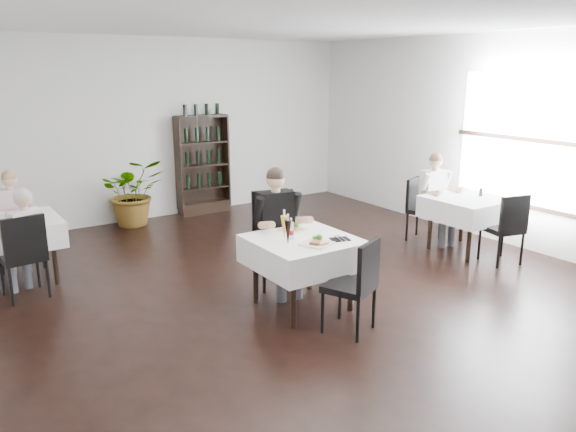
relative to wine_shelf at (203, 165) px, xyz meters
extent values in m
plane|color=black|center=(-0.60, -4.31, -0.85)|extent=(9.00, 9.00, 0.00)
plane|color=white|center=(-0.60, -4.31, 2.15)|extent=(9.00, 9.00, 0.00)
plane|color=white|center=(-0.60, 0.19, 0.65)|extent=(7.00, 0.00, 7.00)
plane|color=white|center=(2.90, -4.31, 0.65)|extent=(0.00, 9.00, 9.00)
cube|color=white|center=(2.88, -4.31, 0.70)|extent=(0.03, 2.20, 1.80)
cube|color=black|center=(2.86, -4.31, -0.22)|extent=(0.05, 2.30, 0.06)
cube|color=black|center=(0.00, 0.01, -0.75)|extent=(0.90, 0.28, 0.20)
cylinder|color=black|center=(-1.27, -4.68, -0.49)|extent=(0.06, 0.06, 0.71)
cylinder|color=black|center=(-1.27, -3.95, -0.49)|extent=(0.06, 0.06, 0.71)
cylinder|color=black|center=(-0.53, -4.68, -0.49)|extent=(0.06, 0.06, 0.71)
cylinder|color=black|center=(-0.53, -3.95, -0.49)|extent=(0.06, 0.06, 0.71)
cube|color=black|center=(-0.90, -4.31, -0.12)|extent=(0.85, 0.85, 0.04)
cube|color=white|center=(-0.90, -4.31, -0.23)|extent=(1.03, 1.03, 0.30)
cylinder|color=black|center=(-2.96, -2.15, -0.49)|extent=(0.06, 0.06, 0.71)
cylinder|color=black|center=(-2.96, -1.47, -0.49)|extent=(0.06, 0.06, 0.71)
cube|color=black|center=(-3.30, -1.81, -0.12)|extent=(0.80, 0.80, 0.04)
cube|color=white|center=(-3.30, -1.81, -0.23)|extent=(0.98, 0.98, 0.30)
cylinder|color=black|center=(1.76, -4.35, -0.49)|extent=(0.06, 0.06, 0.71)
cylinder|color=black|center=(1.76, -3.67, -0.49)|extent=(0.06, 0.06, 0.71)
cylinder|color=black|center=(2.44, -4.35, -0.49)|extent=(0.06, 0.06, 0.71)
cylinder|color=black|center=(2.44, -3.67, -0.49)|extent=(0.06, 0.06, 0.71)
cube|color=black|center=(2.10, -4.01, -0.12)|extent=(0.80, 0.80, 0.04)
cube|color=white|center=(2.10, -4.01, -0.23)|extent=(0.98, 0.98, 0.30)
imported|color=#2B571E|center=(-1.31, -0.11, -0.30)|extent=(1.10, 0.99, 1.10)
cylinder|color=black|center=(-1.05, -3.76, -0.60)|extent=(0.04, 0.04, 0.50)
cylinder|color=black|center=(-0.91, -3.35, -0.60)|extent=(0.04, 0.04, 0.50)
cylinder|color=black|center=(-0.63, -3.90, -0.60)|extent=(0.04, 0.04, 0.50)
cylinder|color=black|center=(-0.50, -3.48, -0.60)|extent=(0.04, 0.04, 0.50)
cube|color=black|center=(-0.77, -3.62, -0.31)|extent=(0.63, 0.63, 0.08)
cube|color=black|center=(-0.70, -3.40, -0.02)|extent=(0.49, 0.20, 0.55)
cylinder|color=black|center=(-0.76, -4.78, -0.63)|extent=(0.03, 0.03, 0.43)
cylinder|color=black|center=(-0.61, -5.12, -0.63)|extent=(0.03, 0.03, 0.43)
cylinder|color=black|center=(-1.10, -4.93, -0.63)|extent=(0.03, 0.03, 0.43)
cylinder|color=black|center=(-0.94, -5.27, -0.63)|extent=(0.03, 0.03, 0.43)
cube|color=black|center=(-0.85, -5.03, -0.39)|extent=(0.57, 0.57, 0.07)
cube|color=black|center=(-0.77, -5.20, -0.14)|extent=(0.41, 0.22, 0.47)
cylinder|color=black|center=(-3.45, -1.45, -0.65)|extent=(0.03, 0.03, 0.39)
cylinder|color=black|center=(-3.13, -1.33, -0.65)|extent=(0.03, 0.03, 0.39)
cylinder|color=black|center=(-3.25, -1.01, -0.65)|extent=(0.03, 0.03, 0.39)
cube|color=black|center=(-3.35, -1.23, -0.43)|extent=(0.50, 0.50, 0.06)
cylinder|color=black|center=(-3.16, -2.15, -0.62)|extent=(0.03, 0.03, 0.44)
cylinder|color=black|center=(-3.12, -2.53, -0.62)|extent=(0.03, 0.03, 0.44)
cylinder|color=black|center=(-3.54, -2.18, -0.62)|extent=(0.03, 0.03, 0.44)
cylinder|color=black|center=(-3.50, -2.57, -0.62)|extent=(0.03, 0.03, 0.44)
cube|color=black|center=(-3.33, -2.36, -0.37)|extent=(0.48, 0.48, 0.07)
cube|color=black|center=(-3.31, -2.56, -0.11)|extent=(0.45, 0.09, 0.48)
cylinder|color=black|center=(1.90, -3.56, -0.64)|extent=(0.03, 0.03, 0.42)
cylinder|color=black|center=(1.77, -3.22, -0.64)|extent=(0.03, 0.03, 0.42)
cylinder|color=black|center=(2.24, -3.43, -0.64)|extent=(0.03, 0.03, 0.42)
cylinder|color=black|center=(2.11, -3.09, -0.64)|extent=(0.03, 0.03, 0.42)
cube|color=black|center=(2.01, -3.33, -0.40)|extent=(0.54, 0.54, 0.06)
cube|color=black|center=(1.94, -3.15, -0.15)|extent=(0.41, 0.19, 0.46)
cylinder|color=black|center=(2.33, -4.45, -0.63)|extent=(0.03, 0.03, 0.43)
cylinder|color=black|center=(2.24, -4.82, -0.63)|extent=(0.03, 0.03, 0.43)
cylinder|color=black|center=(1.97, -4.37, -0.63)|extent=(0.03, 0.03, 0.43)
cylinder|color=black|center=(1.88, -4.73, -0.63)|extent=(0.03, 0.03, 0.43)
cube|color=black|center=(2.10, -4.59, -0.39)|extent=(0.52, 0.52, 0.07)
cube|color=black|center=(2.06, -4.78, -0.13)|extent=(0.43, 0.15, 0.47)
cube|color=#45464D|center=(-0.99, -3.90, -0.29)|extent=(0.19, 0.43, 0.14)
cylinder|color=#45464D|center=(-1.01, -4.08, -0.60)|extent=(0.11, 0.11, 0.49)
cube|color=#45464D|center=(-0.79, -3.92, -0.29)|extent=(0.19, 0.43, 0.14)
cylinder|color=#45464D|center=(-0.81, -4.10, -0.60)|extent=(0.11, 0.11, 0.49)
cube|color=black|center=(-0.87, -3.72, 0.04)|extent=(0.42, 0.27, 0.55)
cylinder|color=tan|center=(-1.13, -3.96, 0.02)|extent=(0.12, 0.32, 0.15)
cylinder|color=tan|center=(-0.67, -4.02, 0.02)|extent=(0.12, 0.32, 0.15)
sphere|color=tan|center=(-0.87, -3.74, 0.46)|extent=(0.21, 0.21, 0.21)
sphere|color=black|center=(-0.87, -3.74, 0.49)|extent=(0.21, 0.21, 0.21)
cube|color=#45464D|center=(-3.33, -1.33, -0.36)|extent=(0.17, 0.38, 0.12)
cylinder|color=#45464D|center=(-3.35, -1.48, -0.63)|extent=(0.10, 0.10, 0.43)
cube|color=#45464D|center=(-3.15, -1.35, -0.36)|extent=(0.17, 0.38, 0.12)
cylinder|color=#45464D|center=(-3.17, -1.51, -0.63)|extent=(0.10, 0.10, 0.43)
cube|color=beige|center=(-3.22, -1.18, -0.07)|extent=(0.37, 0.23, 0.48)
cylinder|color=tan|center=(-3.05, -1.43, -0.09)|extent=(0.10, 0.28, 0.13)
sphere|color=tan|center=(-3.22, -1.19, 0.29)|extent=(0.18, 0.18, 0.18)
sphere|color=olive|center=(-3.22, -1.19, 0.32)|extent=(0.18, 0.18, 0.18)
cube|color=#45464D|center=(-3.22, -2.26, -0.36)|extent=(0.22, 0.38, 0.12)
cylinder|color=#45464D|center=(-3.27, -2.11, -0.63)|extent=(0.10, 0.10, 0.42)
cube|color=#45464D|center=(-3.39, -2.30, -0.36)|extent=(0.22, 0.38, 0.12)
cylinder|color=#45464D|center=(-3.43, -2.16, -0.63)|extent=(0.10, 0.10, 0.42)
cube|color=white|center=(-3.26, -2.44, -0.08)|extent=(0.39, 0.28, 0.48)
cylinder|color=tan|center=(-3.14, -2.16, -0.09)|extent=(0.14, 0.28, 0.13)
sphere|color=tan|center=(-3.26, -2.42, 0.29)|extent=(0.18, 0.18, 0.18)
sphere|color=beige|center=(-3.26, -2.42, 0.31)|extent=(0.18, 0.18, 0.18)
cube|color=#45464D|center=(1.96, -3.58, -0.33)|extent=(0.16, 0.39, 0.13)
cylinder|color=#45464D|center=(1.95, -3.74, -0.62)|extent=(0.10, 0.10, 0.45)
cube|color=#45464D|center=(2.14, -3.59, -0.33)|extent=(0.16, 0.39, 0.13)
cylinder|color=#45464D|center=(2.13, -3.75, -0.62)|extent=(0.10, 0.10, 0.45)
cube|color=white|center=(2.07, -3.41, -0.03)|extent=(0.38, 0.23, 0.50)
cylinder|color=tan|center=(1.84, -3.64, -0.05)|extent=(0.10, 0.29, 0.14)
cylinder|color=tan|center=(2.26, -3.67, -0.05)|extent=(0.10, 0.29, 0.14)
sphere|color=tan|center=(2.07, -3.43, 0.35)|extent=(0.19, 0.19, 0.19)
sphere|color=brown|center=(2.07, -3.43, 0.38)|extent=(0.19, 0.19, 0.19)
cube|color=white|center=(-0.82, -4.02, -0.07)|extent=(0.28, 0.28, 0.02)
cube|color=brown|center=(-0.85, -4.04, -0.05)|extent=(0.12, 0.11, 0.02)
sphere|color=#2E6A1C|center=(-0.76, -3.98, -0.03)|extent=(0.06, 0.06, 0.06)
cube|color=olive|center=(-0.80, -4.08, -0.05)|extent=(0.10, 0.08, 0.02)
cube|color=white|center=(-0.91, -4.57, -0.07)|extent=(0.37, 0.37, 0.02)
cube|color=brown|center=(-0.94, -4.59, -0.04)|extent=(0.14, 0.14, 0.03)
sphere|color=#2E6A1C|center=(-0.84, -4.52, -0.02)|extent=(0.07, 0.07, 0.07)
cube|color=olive|center=(-0.88, -4.64, -0.05)|extent=(0.11, 0.09, 0.02)
cone|color=black|center=(-1.15, -4.41, 0.05)|extent=(0.08, 0.08, 0.26)
cylinder|color=silver|center=(-1.15, -4.41, 0.21)|extent=(0.02, 0.02, 0.06)
cone|color=gold|center=(-1.09, -4.25, 0.05)|extent=(0.08, 0.08, 0.26)
cylinder|color=silver|center=(-1.09, -4.25, 0.21)|extent=(0.02, 0.02, 0.06)
cylinder|color=silver|center=(-1.03, -4.28, 0.02)|extent=(0.06, 0.06, 0.19)
cylinder|color=#A3090F|center=(-1.03, -4.28, 0.00)|extent=(0.06, 0.06, 0.05)
cylinder|color=silver|center=(-1.03, -4.28, 0.13)|extent=(0.02, 0.02, 0.05)
cube|color=black|center=(-0.60, -4.56, -0.07)|extent=(0.23, 0.20, 0.01)
cylinder|color=silver|center=(-0.62, -4.56, -0.06)|extent=(0.07, 0.21, 0.01)
cylinder|color=silver|center=(-0.58, -4.56, -0.06)|extent=(0.06, 0.21, 0.01)
cylinder|color=black|center=(2.31, -4.05, -0.02)|extent=(0.06, 0.06, 0.11)
camera|label=1|loc=(-4.15, -8.90, 1.65)|focal=35.00mm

